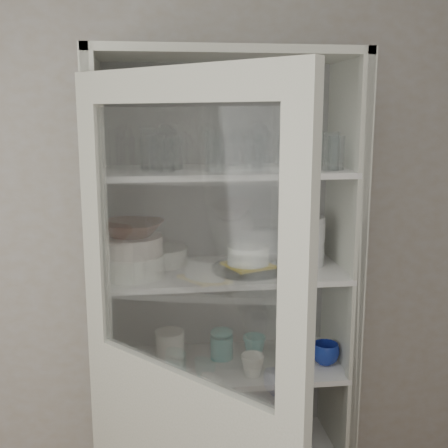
% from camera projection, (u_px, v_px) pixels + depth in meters
% --- Properties ---
extents(wall_back, '(3.60, 0.02, 2.60)m').
position_uv_depth(wall_back, '(172.00, 247.00, 2.43)').
color(wall_back, '#A09584').
rests_on(wall_back, ground).
extents(pantry_cabinet, '(1.00, 0.45, 2.10)m').
position_uv_depth(pantry_cabinet, '(222.00, 338.00, 2.37)').
color(pantry_cabinet, '#B3B5A0').
rests_on(pantry_cabinet, floor).
extents(cupboard_door, '(0.63, 0.70, 2.00)m').
position_uv_depth(cupboard_door, '(183.00, 439.00, 1.75)').
color(cupboard_door, '#B3B5A0').
rests_on(cupboard_door, floor).
extents(tumbler_0, '(0.09, 0.09, 0.13)m').
position_uv_depth(tumbler_0, '(154.00, 154.00, 2.00)').
color(tumbler_0, silver).
rests_on(tumbler_0, shelf_glass).
extents(tumbler_1, '(0.07, 0.07, 0.12)m').
position_uv_depth(tumbler_1, '(166.00, 155.00, 2.01)').
color(tumbler_1, silver).
rests_on(tumbler_1, shelf_glass).
extents(tumbler_2, '(0.09, 0.09, 0.15)m').
position_uv_depth(tumbler_2, '(215.00, 151.00, 2.02)').
color(tumbler_2, silver).
rests_on(tumbler_2, shelf_glass).
extents(tumbler_3, '(0.08, 0.08, 0.14)m').
position_uv_depth(tumbler_3, '(253.00, 154.00, 2.00)').
color(tumbler_3, silver).
rests_on(tumbler_3, shelf_glass).
extents(tumbler_4, '(0.08, 0.08, 0.12)m').
position_uv_depth(tumbler_4, '(261.00, 155.00, 2.03)').
color(tumbler_4, silver).
rests_on(tumbler_4, shelf_glass).
extents(tumbler_5, '(0.08, 0.08, 0.14)m').
position_uv_depth(tumbler_5, '(330.00, 151.00, 2.08)').
color(tumbler_5, silver).
rests_on(tumbler_5, shelf_glass).
extents(tumbler_6, '(0.08, 0.08, 0.13)m').
position_uv_depth(tumbler_6, '(336.00, 153.00, 2.10)').
color(tumbler_6, silver).
rests_on(tumbler_6, shelf_glass).
extents(tumbler_7, '(0.07, 0.07, 0.13)m').
position_uv_depth(tumbler_7, '(159.00, 152.00, 2.13)').
color(tumbler_7, silver).
rests_on(tumbler_7, shelf_glass).
extents(tumbler_8, '(0.10, 0.10, 0.16)m').
position_uv_depth(tumbler_8, '(151.00, 149.00, 2.12)').
color(tumbler_8, silver).
rests_on(tumbler_8, shelf_glass).
extents(tumbler_9, '(0.07, 0.07, 0.13)m').
position_uv_depth(tumbler_9, '(174.00, 152.00, 2.12)').
color(tumbler_9, silver).
rests_on(tumbler_9, shelf_glass).
extents(goblet_0, '(0.08, 0.08, 0.19)m').
position_uv_depth(goblet_0, '(166.00, 143.00, 2.22)').
color(goblet_0, silver).
rests_on(goblet_0, shelf_glass).
extents(goblet_1, '(0.07, 0.07, 0.15)m').
position_uv_depth(goblet_1, '(236.00, 147.00, 2.27)').
color(goblet_1, silver).
rests_on(goblet_1, shelf_glass).
extents(goblet_2, '(0.08, 0.08, 0.19)m').
position_uv_depth(goblet_2, '(259.00, 142.00, 2.26)').
color(goblet_2, silver).
rests_on(goblet_2, shelf_glass).
extents(goblet_3, '(0.07, 0.07, 0.16)m').
position_uv_depth(goblet_3, '(315.00, 145.00, 2.29)').
color(goblet_3, silver).
rests_on(goblet_3, shelf_glass).
extents(plate_stack_front, '(0.24, 0.24, 0.08)m').
position_uv_depth(plate_stack_front, '(133.00, 265.00, 2.13)').
color(plate_stack_front, white).
rests_on(plate_stack_front, shelf_plates).
extents(plate_stack_back, '(0.20, 0.20, 0.07)m').
position_uv_depth(plate_stack_back, '(163.00, 256.00, 2.30)').
color(plate_stack_back, white).
rests_on(plate_stack_back, shelf_plates).
extents(cream_bowl, '(0.29, 0.29, 0.07)m').
position_uv_depth(cream_bowl, '(132.00, 245.00, 2.12)').
color(cream_bowl, white).
rests_on(cream_bowl, plate_stack_front).
extents(terracotta_bowl, '(0.29, 0.29, 0.06)m').
position_uv_depth(terracotta_bowl, '(132.00, 229.00, 2.10)').
color(terracotta_bowl, '#442116').
rests_on(terracotta_bowl, cream_bowl).
extents(glass_platter, '(0.32, 0.32, 0.02)m').
position_uv_depth(glass_platter, '(248.00, 268.00, 2.21)').
color(glass_platter, silver).
rests_on(glass_platter, shelf_plates).
extents(yellow_trivet, '(0.21, 0.21, 0.01)m').
position_uv_depth(yellow_trivet, '(248.00, 265.00, 2.21)').
color(yellow_trivet, yellow).
rests_on(yellow_trivet, glass_platter).
extents(white_ramekin, '(0.18, 0.18, 0.07)m').
position_uv_depth(white_ramekin, '(248.00, 255.00, 2.20)').
color(white_ramekin, white).
rests_on(white_ramekin, yellow_trivet).
extents(grey_bowl_stack, '(0.14, 0.14, 0.20)m').
position_uv_depth(grey_bowl_stack, '(307.00, 241.00, 2.28)').
color(grey_bowl_stack, silver).
rests_on(grey_bowl_stack, shelf_plates).
extents(mug_blue, '(0.14, 0.14, 0.09)m').
position_uv_depth(mug_blue, '(325.00, 354.00, 2.29)').
color(mug_blue, navy).
rests_on(mug_blue, shelf_mugs).
extents(mug_teal, '(0.13, 0.13, 0.09)m').
position_uv_depth(mug_teal, '(254.00, 346.00, 2.36)').
color(mug_teal, teal).
rests_on(mug_teal, shelf_mugs).
extents(mug_white, '(0.12, 0.12, 0.09)m').
position_uv_depth(mug_white, '(252.00, 365.00, 2.19)').
color(mug_white, white).
rests_on(mug_white, shelf_mugs).
extents(teal_jar, '(0.10, 0.10, 0.11)m').
position_uv_depth(teal_jar, '(222.00, 345.00, 2.34)').
color(teal_jar, teal).
rests_on(teal_jar, shelf_mugs).
extents(measuring_cups, '(0.10, 0.10, 0.04)m').
position_uv_depth(measuring_cups, '(144.00, 370.00, 2.20)').
color(measuring_cups, silver).
rests_on(measuring_cups, shelf_mugs).
extents(white_canister, '(0.14, 0.14, 0.14)m').
position_uv_depth(white_canister, '(170.00, 348.00, 2.29)').
color(white_canister, white).
rests_on(white_canister, shelf_mugs).
extents(cream_dish, '(0.28, 0.28, 0.08)m').
position_uv_depth(cream_dish, '(198.00, 444.00, 2.37)').
color(cream_dish, white).
rests_on(cream_dish, shelf_bot).
extents(tin_box, '(0.25, 0.21, 0.06)m').
position_uv_depth(tin_box, '(269.00, 441.00, 2.40)').
color(tin_box, gray).
rests_on(tin_box, shelf_bot).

